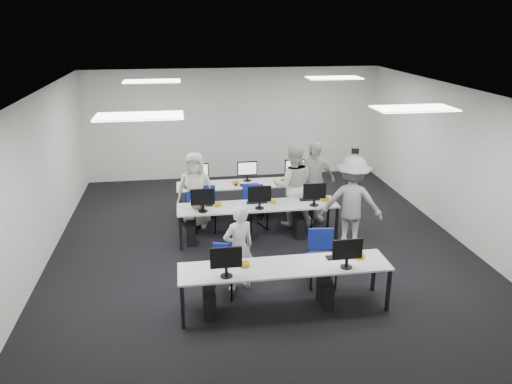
{
  "coord_description": "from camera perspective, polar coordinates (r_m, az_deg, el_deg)",
  "views": [
    {
      "loc": [
        -1.45,
        -8.96,
        4.27
      ],
      "look_at": [
        -0.04,
        0.23,
        1.0
      ],
      "focal_mm": 35.0,
      "sensor_mm": 36.0,
      "label": 1
    }
  ],
  "objects": [
    {
      "name": "student_0",
      "position": [
        8.1,
        -1.99,
        -6.45
      ],
      "size": [
        0.63,
        0.53,
        1.49
      ],
      "primitive_type": "imported",
      "rotation": [
        0.0,
        0.0,
        3.51
      ],
      "color": "silver",
      "rests_on": "ground"
    },
    {
      "name": "chair_7",
      "position": [
        11.1,
        4.56,
        -1.82
      ],
      "size": [
        0.52,
        0.55,
        0.85
      ],
      "rotation": [
        0.0,
        0.0,
        -0.28
      ],
      "color": "navy",
      "rests_on": "ground"
    },
    {
      "name": "student_1",
      "position": [
        10.6,
        4.26,
        0.74
      ],
      "size": [
        0.96,
        0.8,
        1.79
      ],
      "primitive_type": "imported",
      "rotation": [
        0.0,
        0.0,
        2.99
      ],
      "color": "silver",
      "rests_on": "ground"
    },
    {
      "name": "student_3",
      "position": [
        10.83,
        6.54,
        1.12
      ],
      "size": [
        1.13,
        0.67,
        1.8
      ],
      "primitive_type": "imported",
      "rotation": [
        0.0,
        0.0,
        0.24
      ],
      "color": "silver",
      "rests_on": "ground"
    },
    {
      "name": "handbag",
      "position": [
        9.75,
        -6.59,
        -1.17
      ],
      "size": [
        0.4,
        0.34,
        0.28
      ],
      "primitive_type": "ellipsoid",
      "rotation": [
        0.0,
        0.0,
        -0.42
      ],
      "color": "#97704E",
      "rests_on": "desk_mid"
    },
    {
      "name": "equipment_front",
      "position": [
        7.73,
        1.88,
        -11.05
      ],
      "size": [
        2.51,
        0.41,
        1.19
      ],
      "color": "#0D4FB3",
      "rests_on": "desk_front"
    },
    {
      "name": "chair_2",
      "position": [
        10.58,
        -5.8,
        -2.81
      ],
      "size": [
        0.49,
        0.52,
        0.92
      ],
      "rotation": [
        0.0,
        0.0,
        -0.07
      ],
      "color": "navy",
      "rests_on": "ground"
    },
    {
      "name": "dslr_camera",
      "position": [
        9.61,
        11.28,
        4.65
      ],
      "size": [
        0.19,
        0.22,
        0.1
      ],
      "primitive_type": "cube",
      "rotation": [
        0.0,
        0.0,
        2.79
      ],
      "color": "black",
      "rests_on": "photographer"
    },
    {
      "name": "chair_4",
      "position": [
        10.75,
        4.89,
        -2.37
      ],
      "size": [
        0.52,
        0.56,
        0.95
      ],
      "rotation": [
        0.0,
        0.0,
        0.12
      ],
      "color": "navy",
      "rests_on": "ground"
    },
    {
      "name": "chair_3",
      "position": [
        10.62,
        -0.17,
        -2.76
      ],
      "size": [
        0.54,
        0.56,
        0.85
      ],
      "rotation": [
        0.0,
        0.0,
        0.33
      ],
      "color": "navy",
      "rests_on": "ground"
    },
    {
      "name": "student_2",
      "position": [
        10.61,
        -6.91,
        0.23
      ],
      "size": [
        0.87,
        0.65,
        1.63
      ],
      "primitive_type": "imported",
      "rotation": [
        0.0,
        0.0,
        -0.17
      ],
      "color": "silver",
      "rests_on": "ground"
    },
    {
      "name": "photographer",
      "position": [
        9.73,
        10.89,
        -1.17
      ],
      "size": [
        1.34,
        1.05,
        1.83
      ],
      "primitive_type": "imported",
      "rotation": [
        0.0,
        0.0,
        2.79
      ],
      "color": "gray",
      "rests_on": "ground"
    },
    {
      "name": "chair_1",
      "position": [
        8.54,
        7.47,
        -8.56
      ],
      "size": [
        0.5,
        0.54,
        0.92
      ],
      "rotation": [
        0.0,
        0.0,
        -0.11
      ],
      "color": "navy",
      "rests_on": "ground"
    },
    {
      "name": "chair_6",
      "position": [
        10.91,
        -0.31,
        -1.98
      ],
      "size": [
        0.54,
        0.58,
        0.94
      ],
      "rotation": [
        0.0,
        0.0,
        -0.18
      ],
      "color": "navy",
      "rests_on": "ground"
    },
    {
      "name": "equipment_back",
      "position": [
        11.4,
        0.07,
        -0.7
      ],
      "size": [
        2.91,
        0.41,
        1.19
      ],
      "color": "white",
      "rests_on": "desk_back"
    },
    {
      "name": "desk_front",
      "position": [
        7.62,
        3.31,
        -8.77
      ],
      "size": [
        3.2,
        0.7,
        0.73
      ],
      "color": "silver",
      "rests_on": "ground"
    },
    {
      "name": "ceiling_panels",
      "position": [
        9.17,
        0.45,
        11.32
      ],
      "size": [
        5.2,
        4.6,
        0.02
      ],
      "color": "white",
      "rests_on": "room"
    },
    {
      "name": "equipment_mid",
      "position": [
        10.02,
        -0.84,
        -3.6
      ],
      "size": [
        2.91,
        0.41,
        1.19
      ],
      "color": "white",
      "rests_on": "desk_mid"
    },
    {
      "name": "chair_5",
      "position": [
        10.79,
        -7.2,
        -2.54
      ],
      "size": [
        0.52,
        0.54,
        0.86
      ],
      "rotation": [
        0.0,
        0.0,
        0.24
      ],
      "color": "navy",
      "rests_on": "ground"
    },
    {
      "name": "chair_0",
      "position": [
        8.2,
        -3.8,
        -9.96
      ],
      "size": [
        0.52,
        0.54,
        0.82
      ],
      "rotation": [
        0.0,
        0.0,
        -0.31
      ],
      "color": "navy",
      "rests_on": "ground"
    },
    {
      "name": "room",
      "position": [
        9.49,
        0.43,
        2.41
      ],
      "size": [
        9.0,
        9.02,
        3.0
      ],
      "color": "black",
      "rests_on": "ground"
    },
    {
      "name": "desk_back",
      "position": [
        11.25,
        -0.88,
        0.76
      ],
      "size": [
        3.2,
        0.7,
        0.73
      ],
      "color": "silver",
      "rests_on": "ground"
    },
    {
      "name": "desk_mid",
      "position": [
        9.94,
        0.23,
        -1.78
      ],
      "size": [
        3.2,
        0.7,
        0.73
      ],
      "color": "silver",
      "rests_on": "ground"
    }
  ]
}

